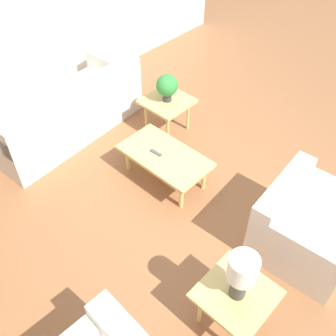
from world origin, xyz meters
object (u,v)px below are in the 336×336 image
Objects in this scene: sofa at (66,114)px; table_lamp at (242,273)px; armchair at (305,227)px; side_table_lamp at (236,297)px; potted_plant at (167,86)px; side_table_plant at (167,104)px; coffee_table at (165,158)px.

sofa is 3.35m from table_lamp.
side_table_lamp is at bearing 174.06° from armchair.
armchair is 2.82× the size of potted_plant.
potted_plant is (-0.00, 0.00, 0.28)m from side_table_plant.
sofa is 1.41m from potted_plant.
armchair is 1.26m from table_lamp.
coffee_table is 2.17× the size of table_lamp.
side_table_plant is at bearing -34.94° from table_lamp.
sofa is 1.36m from side_table_plant.
side_table_plant is 2.81m from side_table_lamp.
coffee_table is 2.92× the size of potted_plant.
table_lamp reaches higher than side_table_lamp.
coffee_table is 1.82× the size of side_table_plant.
armchair is 2.42m from potted_plant.
potted_plant reaches higher than coffee_table.
side_table_plant is at bearing -48.35° from coffee_table.
potted_plant reaches higher than side_table_plant.
side_table_plant is at bearing 0.00° from potted_plant.
armchair is 1.72m from coffee_table.
armchair is at bearing -91.71° from side_table_lamp.
coffee_table is (1.70, 0.27, 0.05)m from armchair.
coffee_table is 1.94m from table_lamp.
table_lamp reaches higher than coffee_table.
sofa is 1.61m from coffee_table.
potted_plant is (2.31, -1.61, 0.28)m from side_table_lamp.
side_table_lamp is at bearing 74.75° from sofa.
table_lamp reaches higher than armchair.
coffee_table is 1.03m from potted_plant.
table_lamp reaches higher than potted_plant.
armchair is at bearing 168.95° from side_table_plant.
coffee_table is (-1.59, -0.25, 0.04)m from sofa.
coffee_table is 0.97m from side_table_plant.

